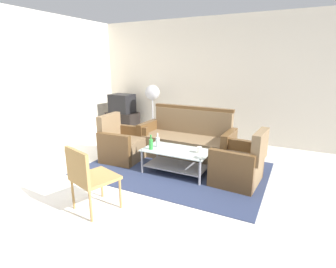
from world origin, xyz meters
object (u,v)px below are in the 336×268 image
(bottle_green, at_px, (151,144))
(armchair_right, at_px, (239,165))
(coffee_table, at_px, (176,158))
(television, at_px, (122,103))
(armchair_left, at_px, (122,145))
(tv_stand, at_px, (123,122))
(wicker_chair, at_px, (88,175))
(pedestal_fan, at_px, (152,95))
(bottle_clear, at_px, (158,142))
(cup, at_px, (199,150))
(couch, at_px, (187,142))

(bottle_green, bearing_deg, armchair_right, 10.83)
(coffee_table, height_order, bottle_green, bottle_green)
(television, bearing_deg, armchair_left, 129.52)
(armchair_right, xyz_separation_m, tv_stand, (-3.46, 1.74, -0.03))
(coffee_table, height_order, tv_stand, tv_stand)
(armchair_left, distance_m, wicker_chair, 1.83)
(tv_stand, xyz_separation_m, wicker_chair, (1.99, -3.39, 0.23))
(armchair_left, height_order, pedestal_fan, pedestal_fan)
(television, bearing_deg, tv_stand, 90.00)
(coffee_table, relative_size, bottle_clear, 4.52)
(armchair_right, bearing_deg, bottle_green, 104.71)
(cup, bearing_deg, tv_stand, 147.42)
(bottle_clear, relative_size, wicker_chair, 0.29)
(armchair_left, distance_m, bottle_green, 0.87)
(tv_stand, bearing_deg, pedestal_fan, 3.18)
(coffee_table, bearing_deg, armchair_right, 6.11)
(couch, relative_size, bottle_clear, 7.44)
(couch, height_order, bottle_green, couch)
(armchair_left, height_order, cup, armchair_left)
(armchair_left, distance_m, pedestal_fan, 1.95)
(armchair_left, xyz_separation_m, tv_stand, (-1.26, 1.73, -0.03))
(bottle_green, bearing_deg, tv_stand, 135.75)
(armchair_right, xyz_separation_m, bottle_green, (-1.40, -0.27, 0.22))
(cup, bearing_deg, wicker_chair, -118.19)
(television, relative_size, pedestal_fan, 0.49)
(armchair_left, bearing_deg, television, -147.71)
(couch, distance_m, bottle_green, 1.00)
(bottle_clear, relative_size, television, 0.39)
(bottle_green, height_order, cup, bottle_green)
(armchair_right, relative_size, coffee_table, 0.77)
(armchair_right, height_order, coffee_table, armchair_right)
(coffee_table, height_order, wicker_chair, wicker_chair)
(tv_stand, height_order, television, television)
(coffee_table, relative_size, tv_stand, 1.38)
(coffee_table, relative_size, television, 1.76)
(coffee_table, height_order, cup, cup)
(armchair_left, height_order, tv_stand, armchair_left)
(coffee_table, distance_m, pedestal_fan, 2.56)
(television, distance_m, pedestal_fan, 0.94)
(coffee_table, height_order, bottle_clear, bottle_clear)
(armchair_right, bearing_deg, pedestal_fan, 58.99)
(bottle_green, height_order, television, television)
(coffee_table, xyz_separation_m, cup, (0.39, 0.03, 0.19))
(armchair_right, height_order, television, television)
(bottle_clear, bearing_deg, tv_stand, 138.65)
(bottle_clear, distance_m, bottle_green, 0.17)
(coffee_table, xyz_separation_m, wicker_chair, (-0.45, -1.54, 0.22))
(bottle_clear, bearing_deg, pedestal_fan, 122.24)
(cup, distance_m, television, 3.38)
(pedestal_fan, bearing_deg, television, -176.98)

